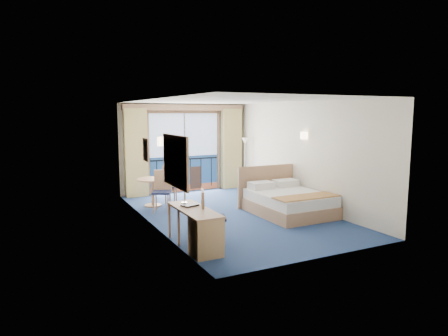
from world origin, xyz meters
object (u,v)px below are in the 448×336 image
armchair (260,183)px  table_chair_b (162,188)px  round_table (153,185)px  nightstand (277,191)px  desk_chair (209,213)px  bed (287,201)px  floor_lamp (245,151)px  table_chair_a (172,183)px  desk (203,232)px

armchair → table_chair_b: 3.09m
round_table → nightstand: bearing=-15.6°
armchair → desk_chair: bearing=41.0°
armchair → round_table: bearing=-9.2°
armchair → table_chair_b: size_ratio=0.85×
bed → nightstand: bed is taller
bed → floor_lamp: floor_lamp is taller
desk_chair → bed: bearing=-45.3°
armchair → table_chair_b: (-3.06, -0.38, 0.18)m
bed → floor_lamp: 3.27m
bed → table_chair_a: 3.07m
bed → desk: bearing=-150.6°
armchair → floor_lamp: (0.11, 1.08, 0.86)m
nightstand → table_chair_a: (-2.73, 0.85, 0.32)m
nightstand → desk_chair: size_ratio=0.54×
bed → round_table: 3.49m
desk_chair → table_chair_b: size_ratio=0.99×
nightstand → floor_lamp: size_ratio=0.33×
floor_lamp → desk: (-3.49, -4.73, -0.86)m
table_chair_b → desk: bearing=-69.1°
armchair → round_table: (-3.13, 0.22, 0.16)m
armchair → desk_chair: (-3.06, -3.18, 0.18)m
nightstand → bed: bearing=-113.5°
bed → armchair: (0.45, 2.00, 0.09)m
armchair → table_chair_b: bearing=2.0°
round_table → armchair: bearing=-4.1°
desk_chair → round_table: desk_chair is taller
nightstand → table_chair_b: 3.22m
floor_lamp → desk: floor_lamp is taller
bed → round_table: size_ratio=2.50×
bed → nightstand: bearing=66.5°
floor_lamp → desk: size_ratio=1.09×
desk_chair → table_chair_a: table_chair_a is taller
floor_lamp → desk_chair: floor_lamp is taller
table_chair_a → table_chair_b: 0.71m
nightstand → floor_lamp: (-0.01, 1.77, 0.98)m
bed → table_chair_b: bearing=148.3°
nightstand → desk_chair: (-3.18, -2.49, 0.30)m
nightstand → armchair: (-0.12, 0.69, 0.12)m
round_table → floor_lamp: bearing=14.8°
desk_chair → table_chair_b: 2.80m
floor_lamp → desk_chair: 5.35m
floor_lamp → desk: 5.94m
nightstand → desk: 4.59m
desk → desk_chair: 0.60m
nightstand → round_table: (-3.25, 0.91, 0.28)m
bed → table_chair_a: bearing=135.0°
desk → table_chair_b: 3.29m
bed → armchair: bearing=77.4°
armchair → desk_chair: size_ratio=0.85×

